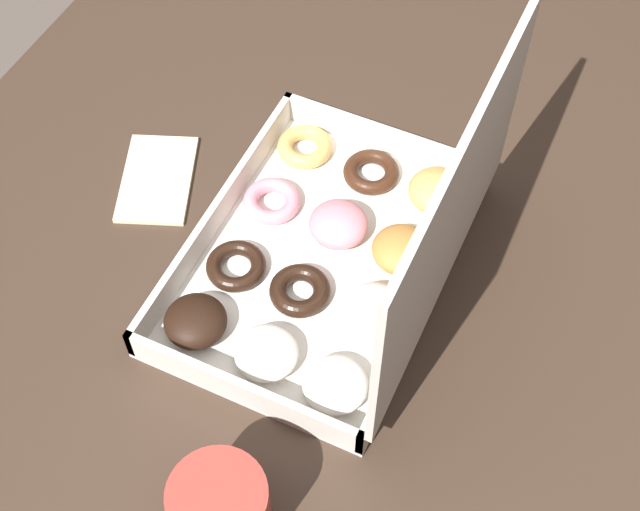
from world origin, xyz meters
The scene contains 5 objects.
ground_plane centered at (0.00, 0.00, 0.00)m, with size 8.00×8.00×0.00m, color #564C44.
dining_table centered at (0.00, 0.00, 0.64)m, with size 1.23×0.99×0.73m.
donut_box centered at (0.07, 0.05, 0.78)m, with size 0.38×0.27×0.29m.
coffee_mug centered at (0.37, 0.05, 0.78)m, with size 0.09×0.09×0.09m.
paper_napkin centered at (0.04, -0.22, 0.73)m, with size 0.15×0.12×0.01m.
Camera 1 is at (0.57, 0.24, 1.55)m, focal length 50.00 mm.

